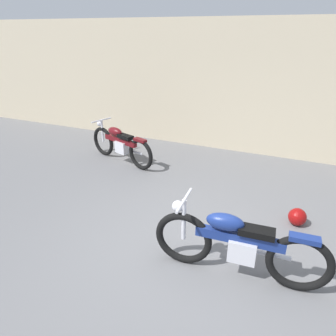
{
  "coord_description": "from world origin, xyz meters",
  "views": [
    {
      "loc": [
        1.17,
        -3.45,
        2.91
      ],
      "look_at": [
        -0.92,
        1.34,
        0.55
      ],
      "focal_mm": 32.83,
      "sensor_mm": 36.0,
      "label": 1
    }
  ],
  "objects": [
    {
      "name": "helmet",
      "position": [
        1.41,
        1.24,
        0.14
      ],
      "size": [
        0.29,
        0.29,
        0.29
      ],
      "primitive_type": "sphere",
      "color": "maroon",
      "rests_on": "ground_plane"
    },
    {
      "name": "ground_plane",
      "position": [
        0.0,
        0.0,
        0.0
      ],
      "size": [
        40.0,
        40.0,
        0.0
      ],
      "primitive_type": "plane",
      "color": "slate"
    },
    {
      "name": "motorcycle_blue",
      "position": [
        0.73,
        -0.28,
        0.48
      ],
      "size": [
        2.21,
        0.62,
        0.99
      ],
      "rotation": [
        0.0,
        0.0,
        3.21
      ],
      "color": "black",
      "rests_on": "ground_plane"
    },
    {
      "name": "building_wall",
      "position": [
        0.0,
        4.33,
        1.6
      ],
      "size": [
        18.0,
        0.3,
        3.2
      ],
      "primitive_type": "cube",
      "color": "beige",
      "rests_on": "ground_plane"
    },
    {
      "name": "motorcycle_maroon",
      "position": [
        -2.6,
        2.37,
        0.45
      ],
      "size": [
        2.0,
        0.84,
        0.93
      ],
      "rotation": [
        0.0,
        0.0,
        2.83
      ],
      "color": "black",
      "rests_on": "ground_plane"
    }
  ]
}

